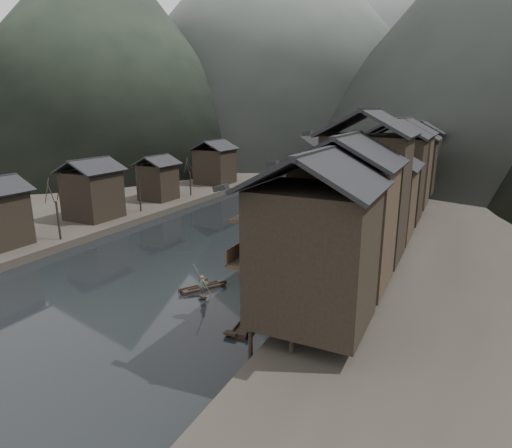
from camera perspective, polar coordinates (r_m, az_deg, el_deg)
The scene contains 13 objects.
water at distance 43.51m, azimuth -11.32°, elevation -6.34°, with size 300.00×300.00×0.00m, color black.
left_bank at distance 94.90m, azimuth -13.60°, elevation 5.58°, with size 40.00×200.00×1.20m, color #2D2823.
stilt_houses at distance 51.86m, azimuth 17.40°, elevation 6.86°, with size 9.00×67.60×15.92m.
left_houses at distance 69.88m, azimuth -15.01°, elevation 6.38°, with size 8.10×53.20×8.73m.
bare_trees at distance 56.58m, azimuth -22.57°, elevation 4.44°, with size 3.87×42.89×7.74m.
moored_sampans at distance 57.45m, azimuth 12.01°, elevation -0.85°, with size 3.02×59.69×0.47m.
midriver_boats at distance 88.44m, azimuth 8.99°, elevation 4.88°, with size 17.78×40.45×0.45m.
stone_bridge at distance 107.36m, azimuth 12.72°, elevation 9.14°, with size 40.00×6.00×9.00m.
hills at distance 205.40m, azimuth 22.89°, elevation 25.23°, with size 320.00×380.00×122.50m.
hero_sampan at distance 39.07m, azimuth -7.09°, elevation -8.37°, with size 2.97×4.13×0.43m.
cargo_heap at distance 39.06m, azimuth -7.10°, elevation -7.56°, with size 0.97×1.27×0.58m, color black.
boatman at distance 37.22m, azimuth -7.18°, elevation -7.75°, with size 0.65×0.43×1.78m, color #575759.
bamboo_pole at distance 36.10m, azimuth -7.07°, elevation -3.60°, with size 0.06×0.06×4.47m, color #8C7A51.
Camera 1 is at (25.14, -31.83, 15.74)m, focal length 30.00 mm.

